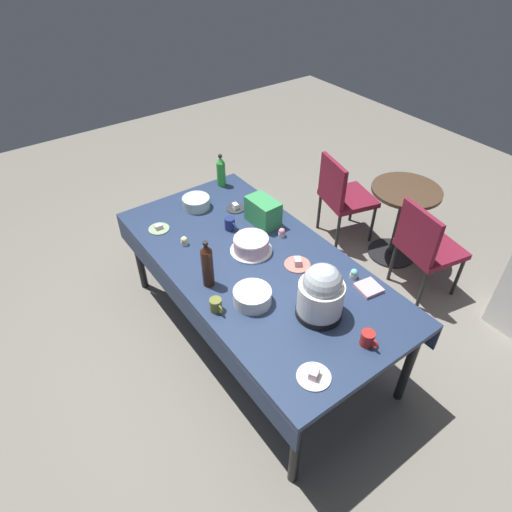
# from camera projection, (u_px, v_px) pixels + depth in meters

# --- Properties ---
(ground) EXTENTS (9.00, 9.00, 0.00)m
(ground) POSITION_uv_depth(u_px,v_px,m) (256.00, 334.00, 3.48)
(ground) COLOR slate
(potluck_table) EXTENTS (2.20, 1.10, 0.75)m
(potluck_table) POSITION_uv_depth(u_px,v_px,m) (256.00, 269.00, 3.04)
(potluck_table) COLOR navy
(potluck_table) RESTS_ON ground
(frosted_layer_cake) EXTENTS (0.30, 0.30, 0.11)m
(frosted_layer_cake) POSITION_uv_depth(u_px,v_px,m) (251.00, 245.00, 3.06)
(frosted_layer_cake) COLOR silver
(frosted_layer_cake) RESTS_ON potluck_table
(slow_cooker) EXTENTS (0.28, 0.28, 0.36)m
(slow_cooker) POSITION_uv_depth(u_px,v_px,m) (321.00, 293.00, 2.53)
(slow_cooker) COLOR black
(slow_cooker) RESTS_ON potluck_table
(glass_salad_bowl) EXTENTS (0.22, 0.22, 0.09)m
(glass_salad_bowl) POSITION_uv_depth(u_px,v_px,m) (196.00, 202.00, 3.49)
(glass_salad_bowl) COLOR #B2C6BC
(glass_salad_bowl) RESTS_ON potluck_table
(ceramic_snack_bowl) EXTENTS (0.23, 0.23, 0.09)m
(ceramic_snack_bowl) POSITION_uv_depth(u_px,v_px,m) (252.00, 297.00, 2.68)
(ceramic_snack_bowl) COLOR silver
(ceramic_snack_bowl) RESTS_ON potluck_table
(dessert_plate_coral) EXTENTS (0.18, 0.18, 0.05)m
(dessert_plate_coral) POSITION_uv_depth(u_px,v_px,m) (297.00, 263.00, 2.97)
(dessert_plate_coral) COLOR #E07266
(dessert_plate_coral) RESTS_ON potluck_table
(dessert_plate_sage) EXTENTS (0.16, 0.16, 0.04)m
(dessert_plate_sage) POSITION_uv_depth(u_px,v_px,m) (159.00, 228.00, 3.28)
(dessert_plate_sage) COLOR #8CA87F
(dessert_plate_sage) RESTS_ON potluck_table
(dessert_plate_white) EXTENTS (0.18, 0.18, 0.06)m
(dessert_plate_white) POSITION_uv_depth(u_px,v_px,m) (314.00, 376.00, 2.28)
(dessert_plate_white) COLOR white
(dessert_plate_white) RESTS_ON potluck_table
(dessert_plate_charcoal) EXTENTS (0.15, 0.15, 0.05)m
(dessert_plate_charcoal) POSITION_uv_depth(u_px,v_px,m) (235.00, 208.00, 3.49)
(dessert_plate_charcoal) COLOR #2D2D33
(dessert_plate_charcoal) RESTS_ON potluck_table
(cupcake_lemon) EXTENTS (0.05, 0.05, 0.07)m
(cupcake_lemon) POSITION_uv_depth(u_px,v_px,m) (354.00, 274.00, 2.86)
(cupcake_lemon) COLOR beige
(cupcake_lemon) RESTS_ON potluck_table
(cupcake_berry) EXTENTS (0.05, 0.05, 0.07)m
(cupcake_berry) POSITION_uv_depth(u_px,v_px,m) (262.00, 201.00, 3.52)
(cupcake_berry) COLOR beige
(cupcake_berry) RESTS_ON potluck_table
(cupcake_rose) EXTENTS (0.05, 0.05, 0.07)m
(cupcake_rose) POSITION_uv_depth(u_px,v_px,m) (282.00, 233.00, 3.20)
(cupcake_rose) COLOR beige
(cupcake_rose) RESTS_ON potluck_table
(cupcake_mint) EXTENTS (0.05, 0.05, 0.07)m
(cupcake_mint) POSITION_uv_depth(u_px,v_px,m) (184.00, 241.00, 3.13)
(cupcake_mint) COLOR beige
(cupcake_mint) RESTS_ON potluck_table
(soda_bottle_cola) EXTENTS (0.08, 0.08, 0.34)m
(soda_bottle_cola) POSITION_uv_depth(u_px,v_px,m) (207.00, 265.00, 2.73)
(soda_bottle_cola) COLOR #33190F
(soda_bottle_cola) RESTS_ON potluck_table
(soda_bottle_lime_soda) EXTENTS (0.07, 0.07, 0.28)m
(soda_bottle_lime_soda) POSITION_uv_depth(u_px,v_px,m) (221.00, 171.00, 3.70)
(soda_bottle_lime_soda) COLOR green
(soda_bottle_lime_soda) RESTS_ON potluck_table
(coffee_mug_navy) EXTENTS (0.12, 0.08, 0.10)m
(coffee_mug_navy) POSITION_uv_depth(u_px,v_px,m) (230.00, 224.00, 3.26)
(coffee_mug_navy) COLOR navy
(coffee_mug_navy) RESTS_ON potluck_table
(coffee_mug_olive) EXTENTS (0.11, 0.07, 0.08)m
(coffee_mug_olive) POSITION_uv_depth(u_px,v_px,m) (216.00, 305.00, 2.63)
(coffee_mug_olive) COLOR olive
(coffee_mug_olive) RESTS_ON potluck_table
(coffee_mug_red) EXTENTS (0.12, 0.08, 0.09)m
(coffee_mug_red) POSITION_uv_depth(u_px,v_px,m) (368.00, 339.00, 2.43)
(coffee_mug_red) COLOR #B2231E
(coffee_mug_red) RESTS_ON potluck_table
(soda_carton) EXTENTS (0.26, 0.17, 0.20)m
(soda_carton) POSITION_uv_depth(u_px,v_px,m) (263.00, 212.00, 3.29)
(soda_carton) COLOR #338C4C
(soda_carton) RESTS_ON potluck_table
(paper_napkin_stack) EXTENTS (0.16, 0.16, 0.02)m
(paper_napkin_stack) POSITION_uv_depth(u_px,v_px,m) (369.00, 288.00, 2.79)
(paper_napkin_stack) COLOR pink
(paper_napkin_stack) RESTS_ON potluck_table
(maroon_chair_left) EXTENTS (0.54, 0.54, 0.85)m
(maroon_chair_left) POSITION_uv_depth(u_px,v_px,m) (342.00, 194.00, 4.16)
(maroon_chair_left) COLOR maroon
(maroon_chair_left) RESTS_ON ground
(maroon_chair_right) EXTENTS (0.52, 0.52, 0.85)m
(maroon_chair_right) POSITION_uv_depth(u_px,v_px,m) (426.00, 245.00, 3.56)
(maroon_chair_right) COLOR maroon
(maroon_chair_right) RESTS_ON ground
(round_cafe_table) EXTENTS (0.60, 0.60, 0.72)m
(round_cafe_table) POSITION_uv_depth(u_px,v_px,m) (402.00, 210.00, 3.93)
(round_cafe_table) COLOR #473323
(round_cafe_table) RESTS_ON ground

